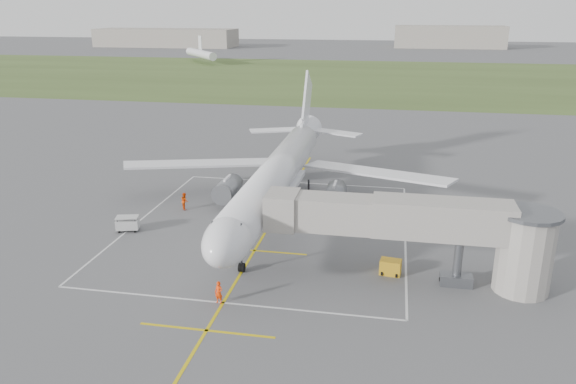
% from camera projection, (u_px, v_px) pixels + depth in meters
% --- Properties ---
extents(ground, '(700.00, 700.00, 0.00)m').
position_uv_depth(ground, '(276.00, 214.00, 62.15)').
color(ground, '#525255').
rests_on(ground, ground).
extents(grass_strip, '(700.00, 120.00, 0.02)m').
position_uv_depth(grass_strip, '(358.00, 77.00, 183.42)').
color(grass_strip, '#3E5224').
rests_on(grass_strip, ground).
extents(apron_markings, '(28.20, 60.00, 0.01)m').
position_uv_depth(apron_markings, '(264.00, 234.00, 56.72)').
color(apron_markings, gold).
rests_on(apron_markings, ground).
extents(airliner, '(38.93, 46.75, 13.52)m').
position_uv_depth(airliner, '(277.00, 174.00, 61.48)').
color(airliner, silver).
rests_on(airliner, ground).
extents(jet_bridge, '(23.40, 5.00, 7.20)m').
position_uv_depth(jet_bridge, '(432.00, 229.00, 45.28)').
color(jet_bridge, gray).
rests_on(jet_bridge, ground).
extents(gpu_unit, '(1.90, 1.45, 1.32)m').
position_uv_depth(gpu_unit, '(390.00, 267.00, 47.98)').
color(gpu_unit, '#C28E18').
rests_on(gpu_unit, ground).
extents(baggage_cart, '(2.49, 1.86, 1.55)m').
position_uv_depth(baggage_cart, '(128.00, 224.00, 57.24)').
color(baggage_cart, '#BBBBBB').
rests_on(baggage_cart, ground).
extents(ramp_worker_nose, '(0.74, 0.58, 1.81)m').
position_uv_depth(ramp_worker_nose, '(219.00, 292.00, 43.19)').
color(ramp_worker_nose, '#FF3B08').
rests_on(ramp_worker_nose, ground).
extents(ramp_worker_wing, '(1.15, 1.21, 1.96)m').
position_uv_depth(ramp_worker_wing, '(185.00, 201.00, 63.34)').
color(ramp_worker_wing, '#DB4106').
rests_on(ramp_worker_wing, ground).
extents(distant_hangars, '(345.00, 49.00, 12.00)m').
position_uv_depth(distant_hangars, '(347.00, 39.00, 310.79)').
color(distant_hangars, gray).
rests_on(distant_hangars, ground).
extents(distant_aircraft, '(186.58, 30.25, 8.85)m').
position_uv_depth(distant_aircraft, '(407.00, 57.00, 216.38)').
color(distant_aircraft, silver).
rests_on(distant_aircraft, ground).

